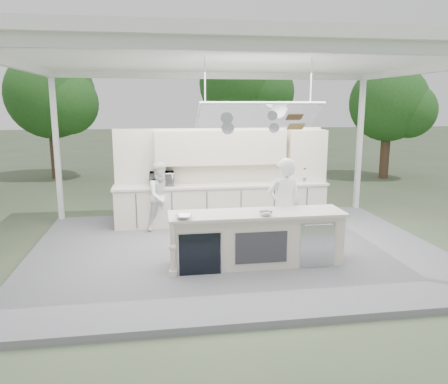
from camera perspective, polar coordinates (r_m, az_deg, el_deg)
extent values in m
plane|color=#49593D|center=(8.80, 1.60, -8.06)|extent=(90.00, 90.00, 0.00)
cube|color=#5D5D62|center=(8.78, 1.60, -7.69)|extent=(8.00, 6.00, 0.12)
cube|color=white|center=(12.36, 17.27, 5.89)|extent=(0.12, 0.12, 3.70)
cube|color=white|center=(11.36, -21.01, 5.20)|extent=(0.12, 0.12, 3.70)
cube|color=white|center=(8.34, 1.75, 17.24)|extent=(8.20, 6.20, 0.16)
cube|color=white|center=(5.51, 7.59, 18.44)|extent=(8.00, 0.12, 0.16)
cube|color=white|center=(11.18, -1.08, 14.95)|extent=(8.00, 0.12, 0.16)
cube|color=white|center=(8.52, -26.00, 14.92)|extent=(0.12, 6.00, 0.16)
cube|color=white|center=(9.81, 25.53, 14.35)|extent=(0.12, 6.00, 0.16)
cube|color=white|center=(7.46, 4.53, 9.96)|extent=(2.00, 0.71, 0.43)
cube|color=white|center=(7.46, 4.53, 9.96)|extent=(2.06, 0.76, 0.46)
cylinder|color=white|center=(7.31, -2.50, 13.68)|extent=(0.02, 0.02, 0.95)
cylinder|color=white|center=(7.72, 11.29, 13.36)|extent=(0.02, 0.02, 0.95)
cylinder|color=silver|center=(7.51, 0.48, 8.33)|extent=(0.22, 0.14, 0.21)
cylinder|color=silver|center=(7.64, 6.54, 8.30)|extent=(0.18, 0.12, 0.18)
cube|color=olive|center=(7.77, 9.38, 8.43)|extent=(0.28, 0.18, 0.12)
cube|color=beige|center=(7.82, 4.28, -6.21)|extent=(3.00, 0.70, 0.90)
cube|color=beige|center=(7.69, 4.33, -2.84)|extent=(3.10, 0.78, 0.05)
cylinder|color=beige|center=(7.30, -6.73, -7.49)|extent=(0.11, 0.11, 0.92)
cube|color=black|center=(7.36, -3.17, -8.10)|extent=(0.70, 0.04, 0.72)
cube|color=silver|center=(7.35, -3.17, -8.11)|extent=(0.74, 0.03, 0.72)
cube|color=#2F2F34|center=(7.50, 4.90, -7.25)|extent=(0.90, 0.02, 0.55)
cube|color=silver|center=(7.79, 12.11, -6.75)|extent=(0.62, 0.02, 0.78)
cube|color=beige|center=(10.44, -0.27, -1.66)|extent=(5.00, 0.65, 0.90)
cube|color=beige|center=(10.34, -0.27, 0.91)|extent=(5.08, 0.72, 0.05)
cube|color=beige|center=(10.60, -0.52, 2.26)|extent=(5.00, 0.10, 2.25)
cube|color=beige|center=(10.39, -0.42, 5.83)|extent=(3.10, 0.38, 0.80)
cube|color=beige|center=(10.87, 10.67, 4.56)|extent=(0.90, 0.45, 1.30)
cube|color=olive|center=(10.87, 10.67, 4.56)|extent=(0.84, 0.40, 0.03)
cylinder|color=silver|center=(10.79, 10.31, 1.62)|extent=(0.20, 0.20, 0.12)
cylinder|color=black|center=(10.76, 10.34, 2.46)|extent=(0.17, 0.17, 0.20)
cylinder|color=black|center=(10.91, 12.05, 1.60)|extent=(0.16, 0.16, 0.10)
cone|color=black|center=(10.88, 12.09, 2.49)|extent=(0.14, 0.14, 0.24)
cylinder|color=#4E3927|center=(18.68, -21.20, 4.89)|extent=(0.36, 0.36, 2.10)
sphere|color=#2B5F23|center=(18.59, -21.71, 11.76)|extent=(3.40, 3.40, 3.40)
sphere|color=#2B5F23|center=(17.95, -19.83, 10.84)|extent=(2.38, 2.38, 2.38)
cylinder|color=#4E3927|center=(20.62, 2.42, 6.69)|extent=(0.36, 0.36, 2.45)
sphere|color=#2B5F23|center=(20.57, 2.48, 14.00)|extent=(4.00, 4.00, 4.00)
sphere|color=#2B5F23|center=(20.15, 5.10, 12.88)|extent=(2.80, 2.80, 2.80)
cylinder|color=#4E3927|center=(18.61, 20.26, 4.66)|extent=(0.36, 0.36, 1.92)
sphere|color=#2B5F23|center=(18.50, 20.69, 10.86)|extent=(3.00, 3.00, 3.00)
sphere|color=#2B5F23|center=(18.42, 22.97, 9.76)|extent=(2.10, 2.10, 2.10)
imported|color=white|center=(8.26, 7.82, -1.93)|extent=(0.71, 0.51, 1.85)
imported|color=white|center=(9.92, -8.10, -0.54)|extent=(0.93, 0.85, 1.55)
imported|color=silver|center=(10.26, -8.13, 1.74)|extent=(0.58, 0.40, 0.31)
imported|color=silver|center=(7.25, -5.28, -3.26)|extent=(0.34, 0.34, 0.07)
imported|color=silver|center=(7.47, 5.49, -2.83)|extent=(0.27, 0.27, 0.07)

